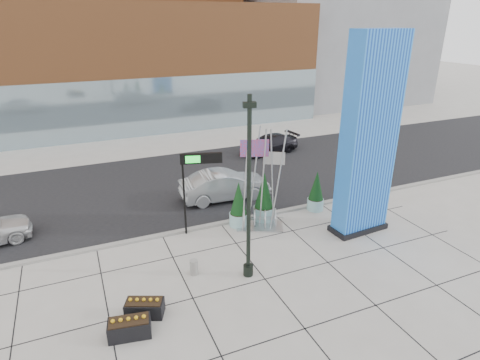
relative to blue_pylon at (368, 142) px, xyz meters
name	(u,v)px	position (x,y,z in m)	size (l,w,h in m)	color
ground	(232,271)	(-7.03, -0.86, -4.50)	(160.00, 160.00, 0.00)	#9E9991
street_asphalt	(172,185)	(-7.03, 9.14, -4.49)	(80.00, 12.00, 0.02)	black
curb_edge	(202,227)	(-7.03, 3.14, -4.44)	(80.00, 0.30, 0.12)	gray
tower_podium	(134,66)	(-6.03, 26.14, 1.00)	(34.00, 10.00, 11.00)	#A96031
tower_glass_front	(147,107)	(-6.03, 21.34, -2.00)	(34.00, 0.60, 5.00)	#8CA5B2
building_grey_parking	(328,24)	(18.97, 31.14, 4.50)	(20.00, 18.00, 18.00)	slate
blue_pylon	(368,142)	(0.00, 0.00, 0.00)	(2.87, 1.43, 9.31)	#0B33AF
lamp_post	(249,209)	(-6.53, -1.32, -1.51)	(0.49, 0.40, 7.30)	black
public_art_sculpture	(260,202)	(-4.33, 2.13, -3.15)	(2.53, 1.97, 5.14)	#B3B6B8
concrete_bollard	(194,267)	(-8.53, -0.40, -4.18)	(0.33, 0.33, 0.64)	gray
overhead_street_sign	(197,164)	(-7.21, 2.93, -1.02)	(1.88, 0.68, 4.05)	black
round_planter_east	(316,192)	(-0.70, 2.74, -3.45)	(0.89, 0.89, 2.22)	#9ACECF
round_planter_mid	(264,198)	(-3.83, 2.74, -3.26)	(1.05, 1.05, 2.62)	#9ACECF
round_planter_west	(239,205)	(-5.23, 2.74, -3.39)	(0.94, 0.94, 2.34)	#9ACECF
box_planter_north	(129,327)	(-11.47, -2.86, -4.15)	(1.46, 0.91, 0.75)	black
box_planter_south	(145,307)	(-10.83, -2.06, -4.17)	(1.46, 1.12, 0.72)	black
car_silver_mid	(225,185)	(-4.72, 5.94, -3.66)	(1.77, 5.08, 1.67)	#9FA3A7
car_dark_east	(269,144)	(1.49, 12.59, -3.81)	(1.92, 4.73, 1.37)	black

